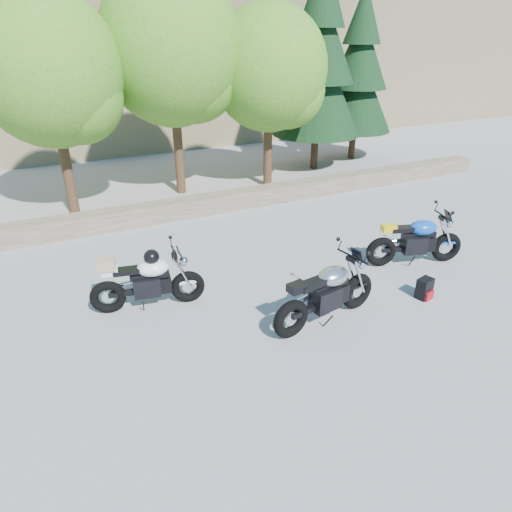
# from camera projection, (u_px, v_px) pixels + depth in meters

# --- Properties ---
(ground) EXTENTS (90.00, 90.00, 0.00)m
(ground) POSITION_uv_depth(u_px,v_px,m) (271.00, 317.00, 8.22)
(ground) COLOR gray
(ground) RESTS_ON ground
(stone_wall) EXTENTS (22.00, 0.55, 0.50)m
(stone_wall) POSITION_uv_depth(u_px,v_px,m) (177.00, 209.00, 12.53)
(stone_wall) COLOR brown
(stone_wall) RESTS_ON ground
(tree_decid_left) EXTENTS (3.67, 3.67, 5.62)m
(tree_decid_left) POSITION_uv_depth(u_px,v_px,m) (54.00, 76.00, 11.40)
(tree_decid_left) COLOR #382314
(tree_decid_left) RESTS_ON ground
(tree_decid_mid) EXTENTS (4.08, 4.08, 6.24)m
(tree_decid_mid) POSITION_uv_depth(u_px,v_px,m) (176.00, 55.00, 12.86)
(tree_decid_mid) COLOR #382314
(tree_decid_mid) RESTS_ON ground
(tree_decid_right) EXTENTS (3.54, 3.54, 5.41)m
(tree_decid_right) POSITION_uv_depth(u_px,v_px,m) (273.00, 74.00, 13.73)
(tree_decid_right) COLOR #382314
(tree_decid_right) RESTS_ON ground
(conifer_near) EXTENTS (3.17, 3.17, 7.06)m
(conifer_near) POSITION_uv_depth(u_px,v_px,m) (319.00, 63.00, 15.66)
(conifer_near) COLOR #382314
(conifer_near) RESTS_ON ground
(conifer_far) EXTENTS (2.82, 2.82, 6.27)m
(conifer_far) POSITION_uv_depth(u_px,v_px,m) (359.00, 72.00, 17.20)
(conifer_far) COLOR #382314
(conifer_far) RESTS_ON ground
(silver_bike) EXTENTS (2.26, 0.72, 1.14)m
(silver_bike) POSITION_uv_depth(u_px,v_px,m) (327.00, 294.00, 7.88)
(silver_bike) COLOR black
(silver_bike) RESTS_ON ground
(white_bike) EXTENTS (2.08, 0.71, 1.16)m
(white_bike) POSITION_uv_depth(u_px,v_px,m) (147.00, 280.00, 8.30)
(white_bike) COLOR black
(white_bike) RESTS_ON ground
(blue_bike) EXTENTS (2.15, 0.91, 1.11)m
(blue_bike) POSITION_uv_depth(u_px,v_px,m) (416.00, 241.00, 9.92)
(blue_bike) COLOR black
(blue_bike) RESTS_ON ground
(backpack) EXTENTS (0.34, 0.32, 0.41)m
(backpack) POSITION_uv_depth(u_px,v_px,m) (425.00, 289.00, 8.75)
(backpack) COLOR black
(backpack) RESTS_ON ground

